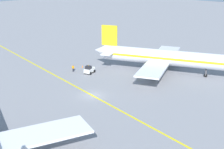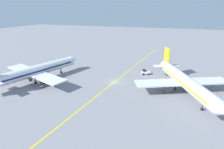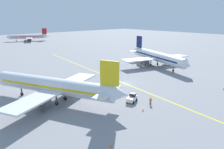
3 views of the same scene
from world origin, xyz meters
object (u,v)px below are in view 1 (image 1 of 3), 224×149
(baggage_tug_white, at_px, (89,70))
(ground_crew_worker, at_px, (73,68))
(airplane_at_gate, at_px, (163,58))
(traffic_cone_near_nose, at_px, (82,66))
(traffic_cone_mid_apron, at_px, (106,53))

(baggage_tug_white, distance_m, ground_crew_worker, 4.22)
(airplane_at_gate, distance_m, baggage_tug_white, 17.72)
(airplane_at_gate, distance_m, traffic_cone_near_nose, 20.30)
(airplane_at_gate, relative_size, baggage_tug_white, 10.05)
(traffic_cone_mid_apron, bearing_deg, airplane_at_gate, 83.39)
(ground_crew_worker, bearing_deg, airplane_at_gate, 133.32)
(airplane_at_gate, distance_m, ground_crew_worker, 21.71)
(baggage_tug_white, bearing_deg, traffic_cone_mid_apron, -146.95)
(baggage_tug_white, height_order, traffic_cone_near_nose, baggage_tug_white)
(ground_crew_worker, relative_size, traffic_cone_near_nose, 3.05)
(traffic_cone_near_nose, distance_m, traffic_cone_mid_apron, 14.40)
(ground_crew_worker, xyz_separation_m, traffic_cone_near_nose, (-3.86, -1.11, -0.63))
(airplane_at_gate, relative_size, traffic_cone_near_nose, 60.91)
(traffic_cone_mid_apron, bearing_deg, traffic_cone_near_nose, 20.92)
(baggage_tug_white, distance_m, traffic_cone_mid_apron, 18.33)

